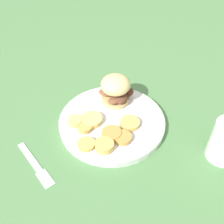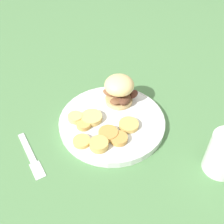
% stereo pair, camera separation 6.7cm
% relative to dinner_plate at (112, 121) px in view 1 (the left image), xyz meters
% --- Properties ---
extents(ground_plane, '(4.00, 4.00, 0.00)m').
position_rel_dinner_plate_xyz_m(ground_plane, '(0.00, 0.00, -0.01)').
color(ground_plane, '#4C7A47').
extents(dinner_plate, '(0.28, 0.28, 0.02)m').
position_rel_dinner_plate_xyz_m(dinner_plate, '(0.00, 0.00, 0.00)').
color(dinner_plate, silver).
rests_on(dinner_plate, ground_plane).
extents(sandwich, '(0.10, 0.11, 0.08)m').
position_rel_dinner_plate_xyz_m(sandwich, '(-0.07, 0.01, 0.05)').
color(sandwich, tan).
rests_on(sandwich, dinner_plate).
extents(potato_round_0, '(0.05, 0.05, 0.01)m').
position_rel_dinner_plate_xyz_m(potato_round_0, '(0.02, 0.04, 0.01)').
color(potato_round_0, tan).
rests_on(potato_round_0, dinner_plate).
extents(potato_round_1, '(0.05, 0.05, 0.02)m').
position_rel_dinner_plate_xyz_m(potato_round_1, '(0.09, -0.02, 0.02)').
color(potato_round_1, tan).
rests_on(potato_round_1, dinner_plate).
extents(potato_round_2, '(0.05, 0.05, 0.01)m').
position_rel_dinner_plate_xyz_m(potato_round_2, '(0.06, -0.01, 0.02)').
color(potato_round_2, '#BC8942').
rests_on(potato_round_2, dinner_plate).
extents(potato_round_3, '(0.04, 0.04, 0.01)m').
position_rel_dinner_plate_xyz_m(potato_round_3, '(0.09, -0.07, 0.01)').
color(potato_round_3, tan).
rests_on(potato_round_3, dinner_plate).
extents(potato_round_4, '(0.04, 0.04, 0.01)m').
position_rel_dinner_plate_xyz_m(potato_round_4, '(0.03, -0.07, 0.01)').
color(potato_round_4, tan).
rests_on(potato_round_4, dinner_plate).
extents(potato_round_5, '(0.06, 0.06, 0.01)m').
position_rel_dinner_plate_xyz_m(potato_round_5, '(0.01, -0.05, 0.02)').
color(potato_round_5, '#DBB766').
rests_on(potato_round_5, dinner_plate).
extents(potato_round_6, '(0.04, 0.04, 0.01)m').
position_rel_dinner_plate_xyz_m(potato_round_6, '(0.01, -0.10, 0.02)').
color(potato_round_6, '#DBB766').
rests_on(potato_round_6, dinner_plate).
extents(potato_round_7, '(0.04, 0.04, 0.01)m').
position_rel_dinner_plate_xyz_m(potato_round_7, '(0.07, 0.02, 0.02)').
color(potato_round_7, '#BC8942').
rests_on(potato_round_7, dinner_plate).
extents(fork, '(0.14, 0.10, 0.00)m').
position_rel_dinner_plate_xyz_m(fork, '(0.12, -0.19, -0.01)').
color(fork, silver).
rests_on(fork, ground_plane).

